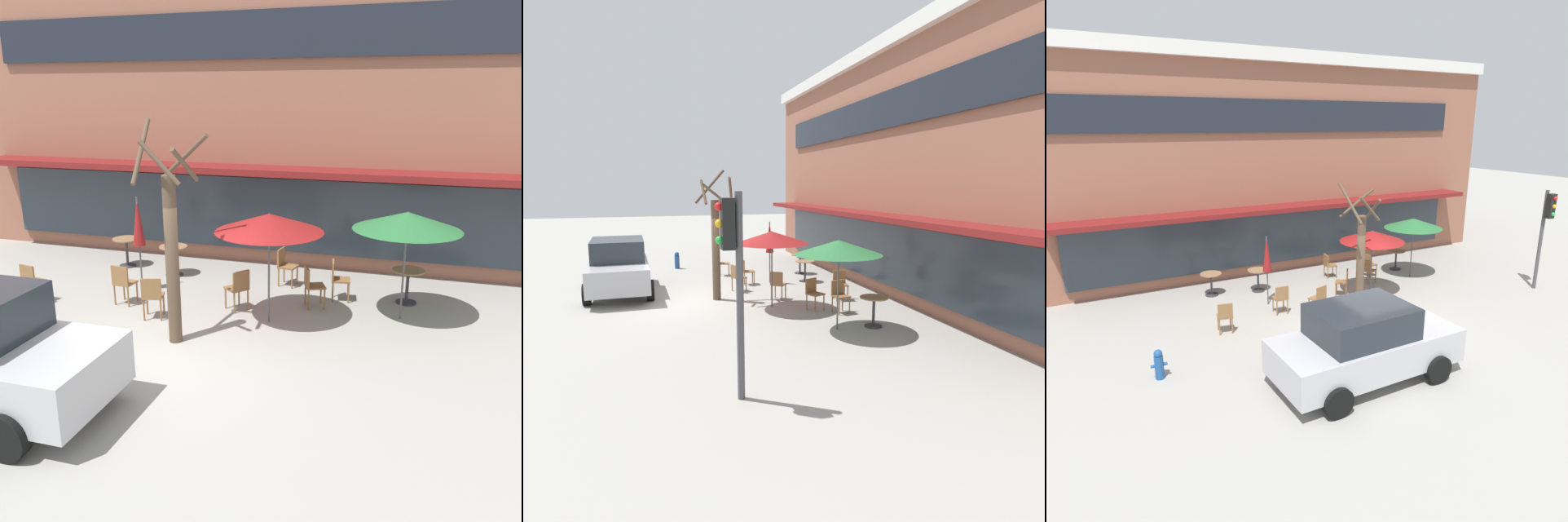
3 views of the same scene
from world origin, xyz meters
The scene contains 16 objects.
ground_plane centered at (0.00, 0.00, 0.00)m, with size 80.00×80.00×0.00m, color #9E9B93.
building_facade centered at (0.00, 9.97, 3.99)m, with size 19.04×9.10×7.98m.
cafe_table_near_wall centered at (-3.32, 4.62, 0.52)m, with size 0.70×0.70×0.76m.
cafe_table_streetside centered at (-1.80, 4.28, 0.52)m, with size 0.70×0.70×0.76m.
cafe_table_by_tree centered at (3.88, 4.03, 0.52)m, with size 0.70×0.70×0.76m.
patio_umbrella_green_folded centered at (-1.99, 3.00, 1.63)m, with size 0.28×0.28×2.20m.
patio_umbrella_cream_folded centered at (3.81, 3.07, 2.02)m, with size 2.10×2.10×2.20m.
patio_umbrella_corner_open centered at (1.32, 2.13, 2.02)m, with size 2.10×2.10×2.20m.
cafe_chair_0 centered at (1.95, 3.17, 0.53)m, with size 0.53×0.53×0.89m.
cafe_chair_1 centered at (1.05, 4.40, 0.53)m, with size 0.45×0.45×0.89m.
cafe_chair_2 centered at (-0.95, 1.58, 0.53)m, with size 0.50×0.50×0.89m.
cafe_chair_3 centered at (0.54, 2.54, 0.53)m, with size 0.56×0.56×0.89m.
cafe_chair_4 centered at (2.40, 3.77, 0.53)m, with size 0.46×0.46×0.89m.
cafe_chair_5 centered at (-3.85, 1.61, 0.53)m, with size 0.46×0.46×0.89m.
cafe_chair_6 centered at (-1.94, 2.12, 0.53)m, with size 0.43×0.43×0.89m.
street_tree centered at (-0.07, 0.76, 1.77)m, with size 1.18×1.19×3.96m.
Camera 1 is at (4.20, -7.67, 4.33)m, focal length 38.00 mm.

